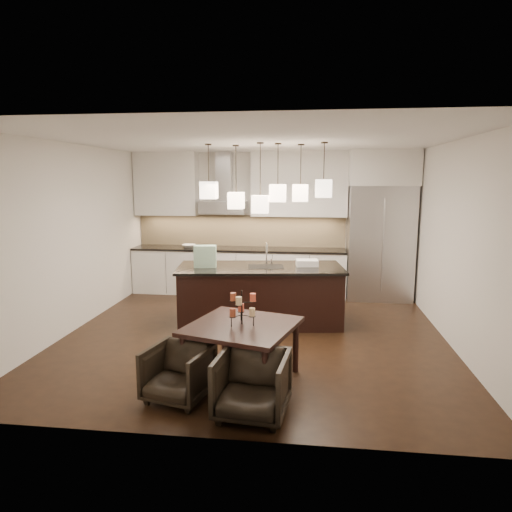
# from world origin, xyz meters

# --- Properties ---
(floor) EXTENTS (5.50, 5.50, 0.02)m
(floor) POSITION_xyz_m (0.00, 0.00, -0.01)
(floor) COLOR black
(floor) RESTS_ON ground
(ceiling) EXTENTS (5.50, 5.50, 0.02)m
(ceiling) POSITION_xyz_m (0.00, 0.00, 2.81)
(ceiling) COLOR white
(ceiling) RESTS_ON wall_back
(wall_back) EXTENTS (5.50, 0.02, 2.80)m
(wall_back) POSITION_xyz_m (0.00, 2.76, 1.40)
(wall_back) COLOR silver
(wall_back) RESTS_ON ground
(wall_front) EXTENTS (5.50, 0.02, 2.80)m
(wall_front) POSITION_xyz_m (0.00, -2.76, 1.40)
(wall_front) COLOR silver
(wall_front) RESTS_ON ground
(wall_left) EXTENTS (0.02, 5.50, 2.80)m
(wall_left) POSITION_xyz_m (-2.76, 0.00, 1.40)
(wall_left) COLOR silver
(wall_left) RESTS_ON ground
(wall_right) EXTENTS (0.02, 5.50, 2.80)m
(wall_right) POSITION_xyz_m (2.76, 0.00, 1.40)
(wall_right) COLOR silver
(wall_right) RESTS_ON ground
(refrigerator) EXTENTS (1.20, 0.72, 2.15)m
(refrigerator) POSITION_xyz_m (2.10, 2.38, 1.07)
(refrigerator) COLOR #B7B7BA
(refrigerator) RESTS_ON floor
(fridge_panel) EXTENTS (1.26, 0.72, 0.65)m
(fridge_panel) POSITION_xyz_m (2.10, 2.38, 2.47)
(fridge_panel) COLOR silver
(fridge_panel) RESTS_ON refrigerator
(lower_cabinets) EXTENTS (4.21, 0.62, 0.88)m
(lower_cabinets) POSITION_xyz_m (-0.62, 2.43, 0.44)
(lower_cabinets) COLOR silver
(lower_cabinets) RESTS_ON floor
(countertop) EXTENTS (4.21, 0.66, 0.04)m
(countertop) POSITION_xyz_m (-0.62, 2.43, 0.90)
(countertop) COLOR black
(countertop) RESTS_ON lower_cabinets
(backsplash) EXTENTS (4.21, 0.02, 0.63)m
(backsplash) POSITION_xyz_m (-0.62, 2.73, 1.24)
(backsplash) COLOR tan
(backsplash) RESTS_ON countertop
(upper_cab_left) EXTENTS (1.25, 0.35, 1.25)m
(upper_cab_left) POSITION_xyz_m (-2.10, 2.57, 2.17)
(upper_cab_left) COLOR silver
(upper_cab_left) RESTS_ON wall_back
(upper_cab_right) EXTENTS (1.85, 0.35, 1.25)m
(upper_cab_right) POSITION_xyz_m (0.55, 2.57, 2.17)
(upper_cab_right) COLOR silver
(upper_cab_right) RESTS_ON wall_back
(hood_canopy) EXTENTS (0.90, 0.52, 0.24)m
(hood_canopy) POSITION_xyz_m (-0.93, 2.48, 1.72)
(hood_canopy) COLOR #B7B7BA
(hood_canopy) RESTS_ON wall_back
(hood_chimney) EXTENTS (0.30, 0.28, 0.96)m
(hood_chimney) POSITION_xyz_m (-0.93, 2.59, 2.32)
(hood_chimney) COLOR #B7B7BA
(hood_chimney) RESTS_ON hood_canopy
(fruit_bowl) EXTENTS (0.27, 0.27, 0.06)m
(fruit_bowl) POSITION_xyz_m (-1.62, 2.38, 0.95)
(fruit_bowl) COLOR silver
(fruit_bowl) RESTS_ON countertop
(island_body) EXTENTS (2.60, 1.32, 0.88)m
(island_body) POSITION_xyz_m (0.02, 0.59, 0.44)
(island_body) COLOR black
(island_body) RESTS_ON floor
(island_top) EXTENTS (2.69, 1.41, 0.04)m
(island_top) POSITION_xyz_m (0.02, 0.59, 0.90)
(island_top) COLOR black
(island_top) RESTS_ON island_body
(faucet) EXTENTS (0.13, 0.25, 0.38)m
(faucet) POSITION_xyz_m (0.11, 0.70, 1.11)
(faucet) COLOR silver
(faucet) RESTS_ON island_top
(tote_bag) EXTENTS (0.36, 0.22, 0.34)m
(tote_bag) POSITION_xyz_m (-0.83, 0.44, 1.09)
(tote_bag) COLOR #20673B
(tote_bag) RESTS_ON island_top
(food_container) EXTENTS (0.37, 0.28, 0.10)m
(food_container) POSITION_xyz_m (0.75, 0.72, 0.97)
(food_container) COLOR silver
(food_container) RESTS_ON island_top
(dining_table) EXTENTS (1.39, 1.39, 0.67)m
(dining_table) POSITION_xyz_m (0.06, -1.55, 0.33)
(dining_table) COLOR black
(dining_table) RESTS_ON floor
(candelabra) EXTENTS (0.40, 0.40, 0.39)m
(candelabra) POSITION_xyz_m (0.06, -1.55, 0.87)
(candelabra) COLOR black
(candelabra) RESTS_ON dining_table
(candle_a) EXTENTS (0.08, 0.08, 0.09)m
(candle_a) POSITION_xyz_m (0.18, -1.58, 0.83)
(candle_a) COLOR #DDBC88
(candle_a) RESTS_ON candelabra
(candle_b) EXTENTS (0.08, 0.08, 0.09)m
(candle_b) POSITION_xyz_m (0.03, -1.43, 0.83)
(candle_b) COLOR #DD543B
(candle_b) RESTS_ON candelabra
(candle_c) EXTENTS (0.08, 0.08, 0.09)m
(candle_c) POSITION_xyz_m (-0.03, -1.63, 0.83)
(candle_c) COLOR #9E4429
(candle_c) RESTS_ON candelabra
(candle_d) EXTENTS (0.08, 0.08, 0.09)m
(candle_d) POSITION_xyz_m (0.17, -1.50, 0.97)
(candle_d) COLOR #DD543B
(candle_d) RESTS_ON candelabra
(candle_e) EXTENTS (0.08, 0.08, 0.09)m
(candle_e) POSITION_xyz_m (-0.05, -1.50, 0.97)
(candle_e) COLOR #9E4429
(candle_e) RESTS_ON candelabra
(candle_f) EXTENTS (0.08, 0.08, 0.09)m
(candle_f) POSITION_xyz_m (0.04, -1.66, 0.97)
(candle_f) COLOR #DDBC88
(candle_f) RESTS_ON candelabra
(armchair_left) EXTENTS (0.75, 0.76, 0.57)m
(armchair_left) POSITION_xyz_m (-0.54, -2.07, 0.29)
(armchair_left) COLOR black
(armchair_left) RESTS_ON floor
(armchair_right) EXTENTS (0.74, 0.76, 0.63)m
(armchair_right) POSITION_xyz_m (0.27, -2.31, 0.31)
(armchair_right) COLOR black
(armchair_right) RESTS_ON floor
(pendant_a) EXTENTS (0.24, 0.24, 0.26)m
(pendant_a) POSITION_xyz_m (-0.77, 0.53, 2.10)
(pendant_a) COLOR #F8DFC2
(pendant_a) RESTS_ON ceiling
(pendant_b) EXTENTS (0.24, 0.24, 0.26)m
(pendant_b) POSITION_xyz_m (-0.39, 0.81, 1.94)
(pendant_b) COLOR #F8DFC2
(pendant_b) RESTS_ON ceiling
(pendant_c) EXTENTS (0.24, 0.24, 0.26)m
(pendant_c) POSITION_xyz_m (0.29, 0.51, 2.06)
(pendant_c) COLOR #F8DFC2
(pendant_c) RESTS_ON ceiling
(pendant_d) EXTENTS (0.24, 0.24, 0.26)m
(pendant_d) POSITION_xyz_m (0.63, 0.74, 2.06)
(pendant_d) COLOR #F8DFC2
(pendant_d) RESTS_ON ceiling
(pendant_e) EXTENTS (0.24, 0.24, 0.26)m
(pendant_e) POSITION_xyz_m (0.97, 0.39, 2.14)
(pendant_e) COLOR #F8DFC2
(pendant_e) RESTS_ON ceiling
(pendant_f) EXTENTS (0.24, 0.24, 0.26)m
(pendant_f) POSITION_xyz_m (0.04, 0.36, 1.90)
(pendant_f) COLOR #F8DFC2
(pendant_f) RESTS_ON ceiling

